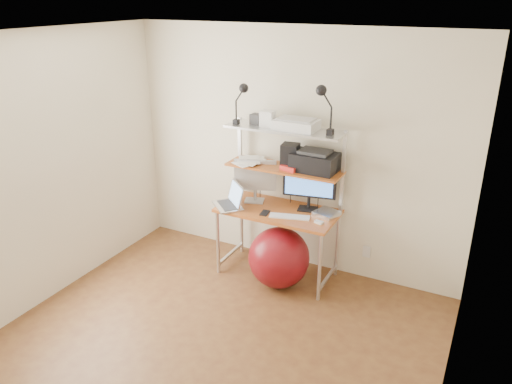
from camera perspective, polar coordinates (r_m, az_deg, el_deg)
room at (r=3.67m, az=-6.74°, el=-2.87°), size 3.60×3.60×3.60m
computer_desk at (r=5.00m, az=2.86°, el=0.50°), size 1.20×0.60×1.57m
wall_outlet at (r=5.27m, az=12.52°, el=-6.69°), size 0.08×0.01×0.12m
monitor_silver at (r=5.14m, az=-0.10°, el=1.66°), size 0.42×0.21×0.48m
monitor_black at (r=4.96m, az=6.12°, el=0.87°), size 0.53×0.18×0.53m
laptop at (r=5.09m, az=-2.82°, el=-1.07°), size 0.44×0.44×0.30m
keyboard at (r=4.87m, az=3.85°, el=-2.82°), size 0.41×0.21×0.01m
mouse at (r=4.76m, az=7.20°, el=-3.45°), size 0.09×0.07×0.02m
mac_mini at (r=4.94m, az=8.08°, el=-2.43°), size 0.27×0.27×0.04m
phone at (r=4.94m, az=1.01°, el=-2.40°), size 0.09×0.15×0.01m
printer at (r=4.88m, az=6.74°, el=3.52°), size 0.45×0.31×0.21m
nas_cube at (r=4.95m, az=3.92°, el=4.16°), size 0.19×0.19×0.24m
red_box at (r=4.90m, az=3.90°, el=2.76°), size 0.19×0.15×0.05m
scanner at (r=4.82m, az=4.60°, el=7.75°), size 0.42×0.27×0.11m
box_white at (r=4.92m, az=1.32°, el=8.38°), size 0.13×0.11×0.15m
box_grey at (r=5.01m, az=0.04°, el=8.33°), size 0.11×0.11×0.10m
clip_lamp_left at (r=4.91m, az=-1.60°, el=11.03°), size 0.16×0.09×0.41m
clip_lamp_right at (r=4.62m, az=7.69°, el=10.53°), size 0.18×0.10×0.45m
exercise_ball at (r=5.03m, az=2.63°, el=-7.49°), size 0.62×0.62×0.62m
paper_stack at (r=5.14m, az=-0.74°, el=3.60°), size 0.33×0.42×0.02m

